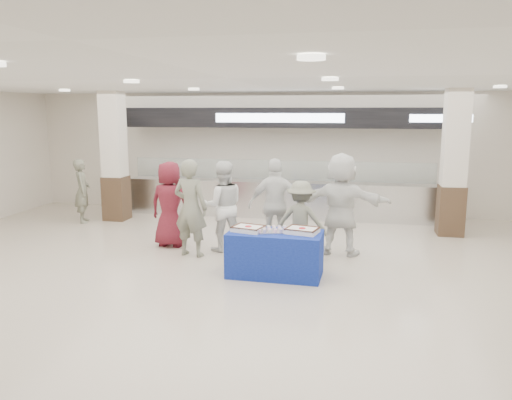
% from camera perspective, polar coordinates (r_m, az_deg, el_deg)
% --- Properties ---
extents(ground, '(14.00, 14.00, 0.00)m').
position_cam_1_polar(ground, '(7.99, -3.11, -9.84)').
color(ground, beige).
rests_on(ground, ground).
extents(serving_line, '(8.70, 0.85, 2.80)m').
position_cam_1_polar(serving_line, '(12.90, 2.81, 3.19)').
color(serving_line, silver).
rests_on(serving_line, ground).
extents(column_left, '(0.55, 0.55, 3.20)m').
position_cam_1_polar(column_left, '(12.95, -15.86, 4.49)').
color(column_left, '#3C291B').
rests_on(column_left, ground).
extents(column_right, '(0.55, 0.55, 3.20)m').
position_cam_1_polar(column_right, '(11.72, 21.66, 3.59)').
color(column_right, '#3C291B').
rests_on(column_right, ground).
extents(display_table, '(1.58, 0.83, 0.75)m').
position_cam_1_polar(display_table, '(8.37, 2.18, -6.18)').
color(display_table, '#162E97').
rests_on(display_table, ground).
extents(sheet_cake_left, '(0.57, 0.49, 0.10)m').
position_cam_1_polar(sheet_cake_left, '(8.33, -0.89, -3.24)').
color(sheet_cake_left, white).
rests_on(sheet_cake_left, display_table).
extents(sheet_cake_right, '(0.57, 0.49, 0.10)m').
position_cam_1_polar(sheet_cake_right, '(8.23, 5.30, -3.44)').
color(sheet_cake_right, white).
rests_on(sheet_cake_right, display_table).
extents(cupcake_tray, '(0.52, 0.44, 0.07)m').
position_cam_1_polar(cupcake_tray, '(8.29, 1.84, -3.41)').
color(cupcake_tray, '#ACACB1').
rests_on(cupcake_tray, display_table).
extents(civilian_maroon, '(0.90, 0.63, 1.74)m').
position_cam_1_polar(civilian_maroon, '(10.21, -9.81, -0.48)').
color(civilian_maroon, maroon).
rests_on(civilian_maroon, ground).
extents(soldier_a, '(0.74, 0.56, 1.85)m').
position_cam_1_polar(soldier_a, '(9.46, -7.48, -0.90)').
color(soldier_a, slate).
rests_on(soldier_a, ground).
extents(chef_tall, '(1.05, 0.95, 1.77)m').
position_cam_1_polar(chef_tall, '(9.78, -3.85, -0.71)').
color(chef_tall, white).
rests_on(chef_tall, ground).
extents(chef_short, '(1.14, 0.66, 1.82)m').
position_cam_1_polar(chef_short, '(9.78, 2.27, -0.55)').
color(chef_short, white).
rests_on(chef_short, ground).
extents(soldier_b, '(1.00, 0.64, 1.47)m').
position_cam_1_polar(soldier_b, '(9.23, 5.15, -2.34)').
color(soldier_b, slate).
rests_on(soldier_b, ground).
extents(civilian_white, '(1.89, 0.87, 1.96)m').
position_cam_1_polar(civilian_white, '(9.60, 9.71, -0.47)').
color(civilian_white, white).
rests_on(civilian_white, ground).
extents(soldier_bg, '(0.59, 0.68, 1.57)m').
position_cam_1_polar(soldier_bg, '(12.97, -19.23, 0.99)').
color(soldier_bg, slate).
rests_on(soldier_bg, ground).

